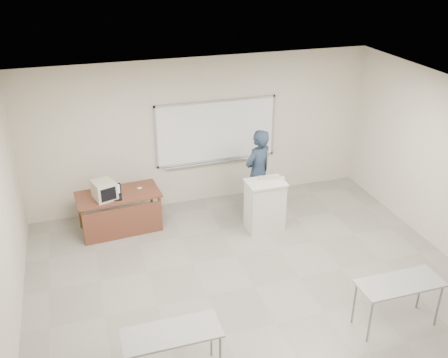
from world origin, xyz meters
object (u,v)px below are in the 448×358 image
object	(u,v)px
podium	(265,205)
keyboard	(272,178)
presenter	(258,173)
mouse	(140,188)
instructor_desk	(119,206)
crt_monitor	(104,190)
whiteboard	(216,132)
laptop	(113,195)

from	to	relation	value
podium	keyboard	size ratio (longest dim) A/B	2.09
presenter	keyboard	bearing A→B (deg)	73.55
mouse	keyboard	size ratio (longest dim) A/B	0.22
instructor_desk	mouse	bearing A→B (deg)	16.90
crt_monitor	keyboard	world-z (taller)	crt_monitor
whiteboard	presenter	distance (m)	1.21
presenter	podium	bearing A→B (deg)	57.67
instructor_desk	podium	xyz separation A→B (m)	(2.60, -0.69, -0.06)
instructor_desk	whiteboard	bearing A→B (deg)	15.84
whiteboard	presenter	size ratio (longest dim) A/B	1.40
keyboard	presenter	xyz separation A→B (m)	(-0.08, 0.50, -0.11)
whiteboard	podium	distance (m)	1.84
whiteboard	podium	bearing A→B (deg)	-71.19
whiteboard	instructor_desk	xyz separation A→B (m)	(-2.10, -0.78, -0.93)
whiteboard	crt_monitor	xyz separation A→B (m)	(-2.35, -0.79, -0.56)
crt_monitor	mouse	bearing A→B (deg)	-2.50
crt_monitor	laptop	bearing A→B (deg)	-18.00
crt_monitor	keyboard	size ratio (longest dim) A/B	0.88
instructor_desk	crt_monitor	world-z (taller)	crt_monitor
podium	keyboard	bearing A→B (deg)	27.06
instructor_desk	podium	bearing A→B (deg)	-19.36
instructor_desk	presenter	world-z (taller)	presenter
mouse	keyboard	bearing A→B (deg)	-13.78
instructor_desk	podium	size ratio (longest dim) A/B	1.53
instructor_desk	keyboard	world-z (taller)	keyboard
crt_monitor	podium	bearing A→B (deg)	-30.59
podium	keyboard	xyz separation A→B (m)	(0.15, 0.08, 0.50)
keyboard	presenter	bearing A→B (deg)	116.72
whiteboard	laptop	distance (m)	2.43
instructor_desk	crt_monitor	bearing A→B (deg)	178.34
podium	mouse	world-z (taller)	podium
whiteboard	laptop	xyz separation A→B (m)	(-2.20, -0.79, -0.68)
instructor_desk	crt_monitor	size ratio (longest dim) A/B	3.62
keyboard	podium	bearing A→B (deg)	-134.10
keyboard	presenter	size ratio (longest dim) A/B	0.27
podium	instructor_desk	bearing A→B (deg)	164.17
presenter	laptop	bearing A→B (deg)	-27.22
whiteboard	mouse	size ratio (longest dim) A/B	23.73
whiteboard	instructor_desk	distance (m)	2.42
podium	laptop	world-z (taller)	podium
instructor_desk	laptop	world-z (taller)	laptop
podium	presenter	size ratio (longest dim) A/B	0.56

